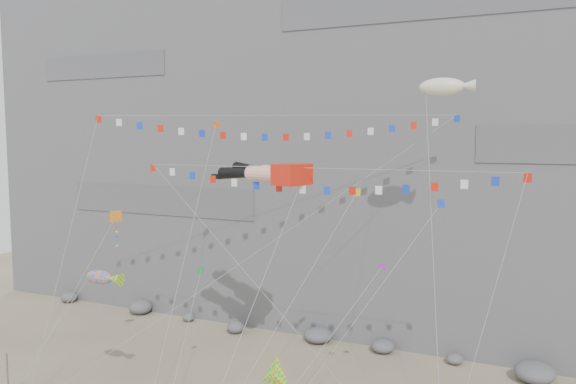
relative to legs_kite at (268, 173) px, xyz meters
The scene contains 15 objects.
cliff 27.18m from the legs_kite, 90.51° to the left, with size 80.00×28.00×50.00m, color slate.
talus_boulders 18.71m from the legs_kite, 91.22° to the left, with size 60.00×3.00×1.20m, color slate, non-canonical shape.
anchor_pole_left 22.81m from the legs_kite, 147.71° to the right, with size 0.12×0.12×3.83m, color slate.
legs_kite is the anchor object (origin of this frame).
flag_banner_upper 5.69m from the legs_kite, 107.98° to the left, with size 25.62×18.50×27.15m.
flag_banner_lower 3.89m from the legs_kite, ahead, with size 26.15×7.01×20.06m.
harlequin_kite 12.38m from the legs_kite, 167.87° to the right, with size 4.37×8.39×14.89m.
fish_windsock 13.46m from the legs_kite, 143.75° to the right, with size 7.09×5.13×11.45m.
delta_kite 14.88m from the legs_kite, 61.89° to the right, with size 4.00×3.98×7.76m.
blimp_windsock 13.35m from the legs_kite, 20.88° to the left, with size 4.81×13.41×25.33m.
small_kite_a 6.96m from the legs_kite, 157.73° to the left, with size 3.72×14.75×24.21m.
small_kite_b 10.27m from the legs_kite, ahead, with size 6.04×13.60×17.32m.
small_kite_c 8.48m from the legs_kite, 138.49° to the right, with size 4.40×11.83×15.03m.
small_kite_d 6.57m from the legs_kite, ahead, with size 5.98×14.21×20.79m.
small_kite_e 12.86m from the legs_kite, 15.92° to the right, with size 9.74×8.67×19.13m.
Camera 1 is at (17.70, -29.04, 18.55)m, focal length 35.00 mm.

